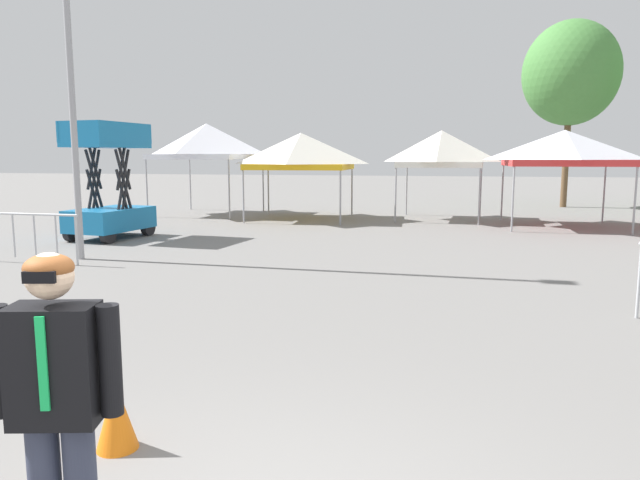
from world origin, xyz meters
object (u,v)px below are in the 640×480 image
Objects in this scene: canopy_tent_right_of_center at (441,149)px; scissor_lift at (110,202)px; canopy_tent_far_left at (301,151)px; crowd_barrier_by_lift at (34,228)px; traffic_cone_lot_center at (116,414)px; person_foreground at (58,400)px; canopy_tent_left_of_center at (207,142)px; canopy_tent_far_right at (564,148)px; tree_behind_tents_left at (571,74)px.

canopy_tent_right_of_center is 11.44m from scissor_lift.
crowd_barrier_by_lift is at bearing -107.36° from canopy_tent_far_left.
scissor_lift reaches higher than traffic_cone_lot_center.
canopy_tent_right_of_center is 19.21m from person_foreground.
canopy_tent_left_of_center is at bearing 92.21° from scissor_lift.
traffic_cone_lot_center is (-5.82, -16.31, -2.26)m from canopy_tent_far_right.
canopy_tent_left_of_center reaches higher than canopy_tent_right_of_center.
tree_behind_tents_left is at bearing 73.49° from traffic_cone_lot_center.
canopy_tent_left_of_center reaches higher than canopy_tent_far_right.
canopy_tent_far_right is at bearing 38.76° from crowd_barrier_by_lift.
canopy_tent_far_right is 0.44× the size of tree_behind_tents_left.
scissor_lift is at bearing 100.06° from crowd_barrier_by_lift.
scissor_lift reaches higher than canopy_tent_far_left.
canopy_tent_far_right reaches higher than person_foreground.
canopy_tent_far_left reaches higher than traffic_cone_lot_center.
crowd_barrier_by_lift is (0.95, -11.00, -2.10)m from canopy_tent_left_of_center.
canopy_tent_right_of_center is 0.39× the size of tree_behind_tents_left.
traffic_cone_lot_center is at bearing -47.44° from crowd_barrier_by_lift.
canopy_tent_left_of_center is 9.04m from canopy_tent_right_of_center.
person_foreground is 10.53m from crowd_barrier_by_lift.
person_foreground is at bearing -104.45° from tree_behind_tents_left.
canopy_tent_left_of_center reaches higher than person_foreground.
tree_behind_tents_left is 26.16m from traffic_cone_lot_center.
canopy_tent_far_right is 13.99m from scissor_lift.
person_foreground is 0.22× the size of tree_behind_tents_left.
tree_behind_tents_left is at bearing 37.08° from canopy_tent_far_left.
canopy_tent_far_right is at bearing 70.37° from traffic_cone_lot_center.
scissor_lift is 3.89m from crowd_barrier_by_lift.
crowd_barrier_by_lift is at bearing -141.24° from canopy_tent_far_right.
canopy_tent_far_right is 1.72× the size of crowd_barrier_by_lift.
canopy_tent_right_of_center is at bearing 160.02° from canopy_tent_far_right.
tree_behind_tents_left is (6.67, 25.87, 4.88)m from person_foreground.
tree_behind_tents_left reaches higher than crowd_barrier_by_lift.
canopy_tent_left_of_center is 11.24m from crowd_barrier_by_lift.
canopy_tent_far_right is (12.92, -1.39, -0.32)m from canopy_tent_left_of_center.
canopy_tent_right_of_center is 1.01× the size of scissor_lift.
canopy_tent_right_of_center is (4.94, 1.00, 0.08)m from canopy_tent_far_left.
scissor_lift is (-8.75, -7.21, -1.52)m from canopy_tent_right_of_center.
canopy_tent_far_left is at bearing 58.44° from scissor_lift.
person_foreground is (3.61, -18.11, -1.43)m from canopy_tent_far_left.
traffic_cone_lot_center is (-1.92, -17.73, -2.26)m from canopy_tent_right_of_center.
scissor_lift is 1.78× the size of person_foreground.
person_foreground is at bearing -58.05° from scissor_lift.
tree_behind_tents_left reaches higher than canopy_tent_right_of_center.
crowd_barrier_by_lift is at bearing -79.94° from scissor_lift.
canopy_tent_left_of_center is at bearing -154.70° from tree_behind_tents_left.
traffic_cone_lot_center is at bearing -68.13° from canopy_tent_left_of_center.
person_foreground reaches higher than crowd_barrier_by_lift.
canopy_tent_far_left is at bearing 177.29° from canopy_tent_far_right.
scissor_lift is 0.39× the size of tree_behind_tents_left.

